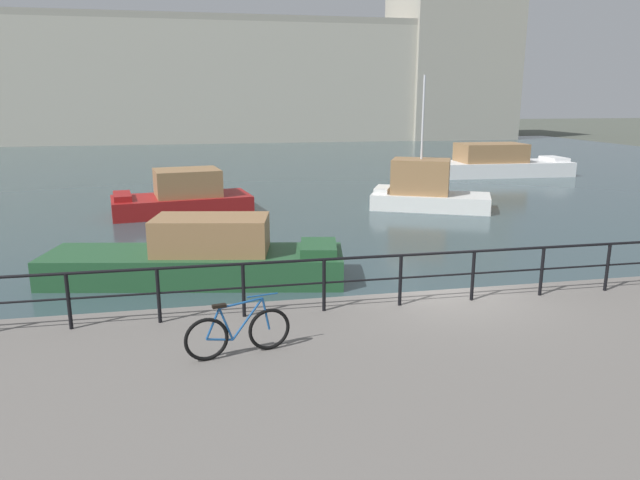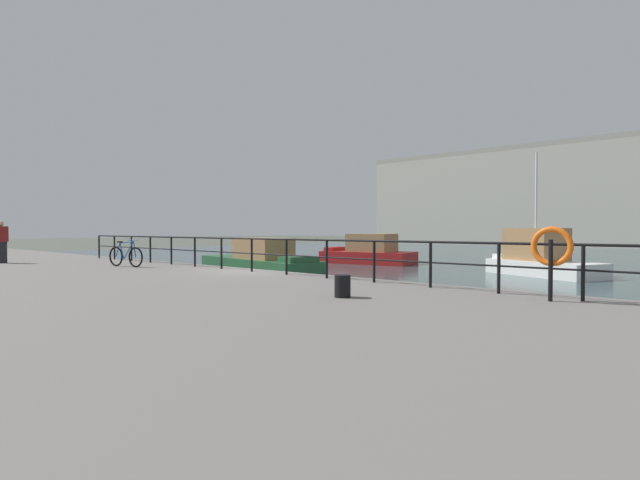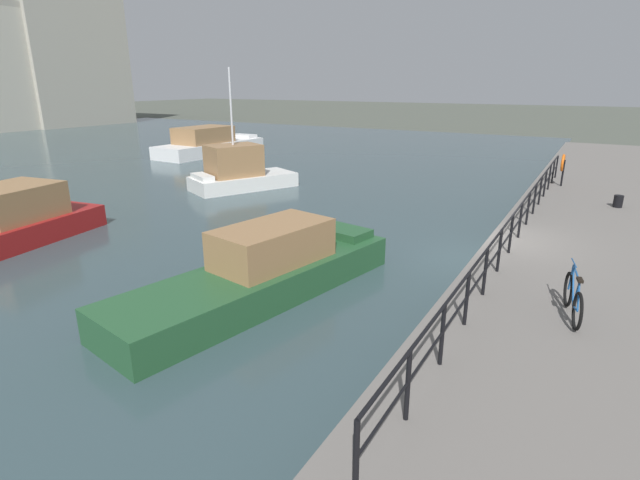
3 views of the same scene
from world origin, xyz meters
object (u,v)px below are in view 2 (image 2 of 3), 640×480
moored_white_yacht (260,262)px  moored_small_launch (540,257)px  moored_blue_motorboat (369,252)px  parked_bicycle (126,256)px  standing_person (1,242)px  life_ring_stand (552,249)px  mooring_bollard (343,286)px

moored_white_yacht → moored_small_launch: bearing=52.6°
moored_white_yacht → moored_small_launch: (10.04, 8.95, 0.23)m
moored_blue_motorboat → parked_bicycle: moored_blue_motorboat is taller
moored_blue_motorboat → standing_person: bearing=68.7°
moored_blue_motorboat → standing_person: standing_person is taller
moored_white_yacht → moored_blue_motorboat: bearing=105.3°
moored_small_launch → parked_bicycle: bearing=84.5°
moored_blue_motorboat → life_ring_stand: 21.86m
moored_small_launch → parked_bicycle: moored_small_launch is taller
moored_blue_motorboat → parked_bicycle: 17.04m
moored_blue_motorboat → moored_small_launch: moored_small_launch is taller
moored_blue_motorboat → life_ring_stand: life_ring_stand is taller
moored_white_yacht → mooring_bollard: bearing=-23.7°
moored_white_yacht → standing_person: bearing=-107.3°
parked_bicycle → mooring_bollard: size_ratio=3.96×
moored_small_launch → moored_blue_motorboat: bearing=19.3°
moored_blue_motorboat → parked_bicycle: (1.37, -16.98, 0.50)m
moored_small_launch → standing_person: moored_small_launch is taller
mooring_bollard → life_ring_stand: life_ring_stand is taller
moored_blue_motorboat → standing_person: size_ratio=3.67×
parked_bicycle → standing_person: (-5.59, -2.37, 0.47)m
moored_white_yacht → moored_small_launch: moored_small_launch is taller
parked_bicycle → standing_person: 6.09m
moored_small_launch → life_ring_stand: 15.20m
mooring_bollard → moored_white_yacht: bearing=145.4°
moored_white_yacht → mooring_bollard: (11.24, -7.76, 0.43)m
moored_small_launch → standing_person: (-15.03, -18.23, 0.84)m
moored_small_launch → moored_white_yacht: bearing=66.9°
standing_person → moored_small_launch: bearing=-87.0°
moored_white_yacht → life_ring_stand: (14.47, -5.57, 1.18)m
moored_blue_motorboat → parked_bicycle: size_ratio=3.56×
moored_blue_motorboat → moored_white_yacht: bearing=85.4°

